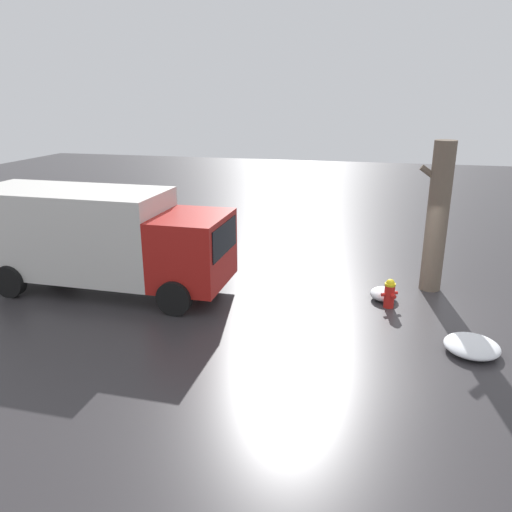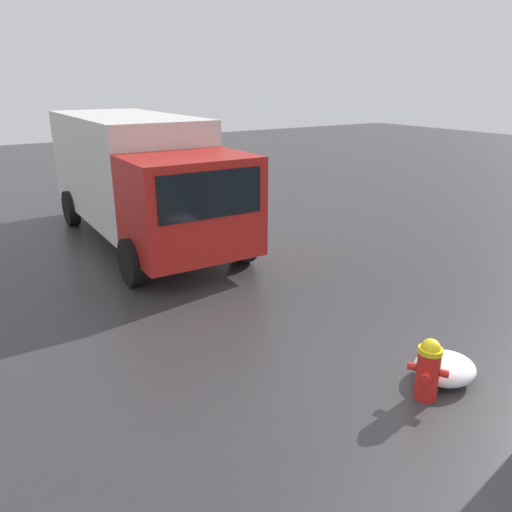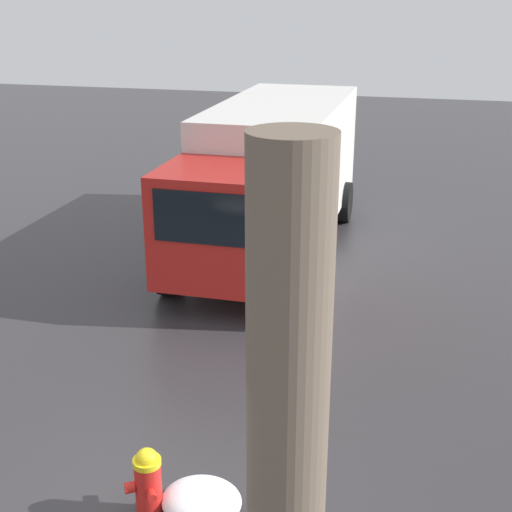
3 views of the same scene
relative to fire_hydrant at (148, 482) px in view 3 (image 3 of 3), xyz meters
The scene contains 4 objects.
fire_hydrant is the anchor object (origin of this frame).
tree_trunk 2.63m from the fire_hydrant, 125.42° to the right, with size 0.89×0.59×4.19m.
delivery_truck 8.13m from the fire_hydrant, ahead, with size 7.23×2.68×2.84m.
snow_pile_by_hydrant 0.58m from the fire_hydrant, 75.65° to the right, with size 0.72×0.82×0.32m.
Camera 3 is at (-5.39, -2.44, 5.01)m, focal length 50.00 mm.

